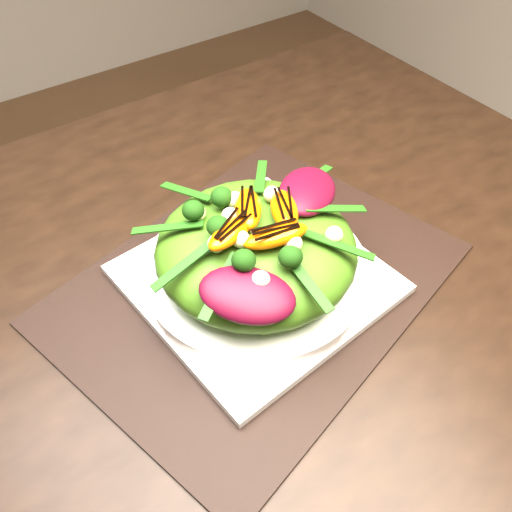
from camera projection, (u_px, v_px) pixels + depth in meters
dining_table at (62, 388)px, 0.58m from camera, size 1.60×0.90×0.75m
placemat at (256, 282)px, 0.65m from camera, size 0.53×0.45×0.00m
plate_base at (256, 279)px, 0.65m from camera, size 0.29×0.29×0.01m
salad_bowl at (256, 270)px, 0.64m from camera, size 0.34×0.34×0.02m
lettuce_mound at (256, 249)px, 0.61m from camera, size 0.27×0.27×0.08m
radicchio_leaf at (308, 191)px, 0.62m from camera, size 0.12×0.10×0.02m
orange_segment at (237, 210)px, 0.58m from camera, size 0.08×0.05×0.02m
broccoli_floret at (208, 220)px, 0.57m from camera, size 0.04×0.04×0.03m
macadamia_nut at (301, 218)px, 0.58m from camera, size 0.02×0.02×0.02m
balsamic_drizzle at (237, 203)px, 0.58m from camera, size 0.04×0.02×0.00m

